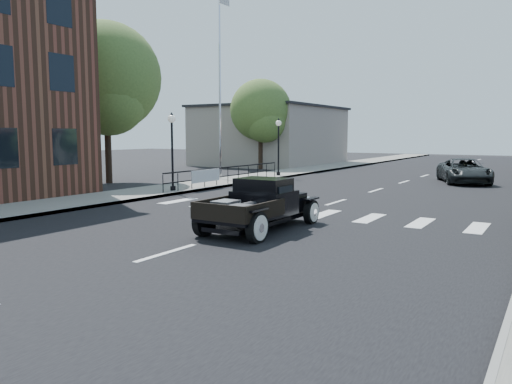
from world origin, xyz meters
The scene contains 14 objects.
ground centered at (0.00, 0.00, 0.00)m, with size 120.00×120.00×0.00m, color black.
road centered at (0.00, 15.00, 0.01)m, with size 14.00×80.00×0.02m, color black.
road_markings centered at (0.00, 10.00, 0.00)m, with size 12.00×60.00×0.06m, color silver, non-canonical shape.
sidewalk_left centered at (-8.50, 15.00, 0.07)m, with size 3.00×80.00×0.15m, color gray.
low_building_left centered at (-15.00, 28.00, 2.50)m, with size 10.00×12.00×5.00m, color gray.
railing centered at (-7.30, 10.00, 0.65)m, with size 0.08×10.00×1.00m, color black, non-canonical shape.
banner centered at (-7.22, 8.00, 0.45)m, with size 0.04×2.20×0.60m, color silver, non-canonical shape.
lamp_post_b centered at (-7.60, 6.00, 1.93)m, with size 0.36×0.36×3.56m, color black, non-canonical shape.
lamp_post_c centered at (-7.60, 16.00, 1.93)m, with size 0.36×0.36×3.56m, color black, non-canonical shape.
flagpole centered at (-9.20, 12.00, 5.57)m, with size 0.12×0.12×10.85m, color silver.
big_tree_near centered at (-14.00, 8.00, 4.42)m, with size 6.02×6.02×8.84m, color #456029, non-canonical shape.
big_tree_far centered at (-12.50, 22.00, 3.48)m, with size 4.74×4.74×6.96m, color #456029, non-canonical shape.
hotrod_pickup centered at (0.37, 0.51, 0.75)m, with size 2.03×4.35×1.51m, color black, non-canonical shape.
second_car centered at (2.98, 18.15, 0.68)m, with size 2.26×4.89×1.36m, color black.
Camera 1 is at (7.55, -11.41, 2.71)m, focal length 35.00 mm.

